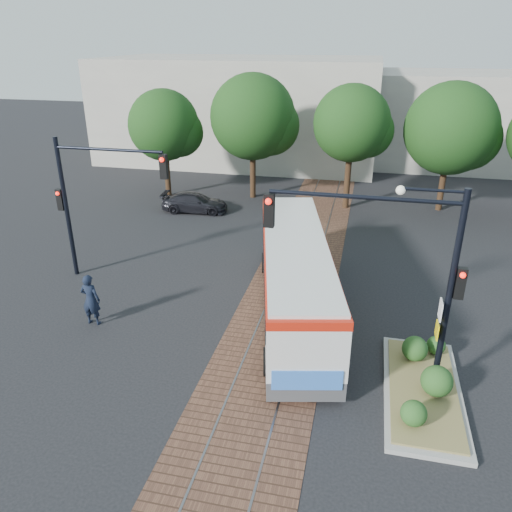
% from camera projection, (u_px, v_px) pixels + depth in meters
% --- Properties ---
extents(ground, '(120.00, 120.00, 0.00)m').
position_uv_depth(ground, '(269.00, 353.00, 16.56)').
color(ground, black).
rests_on(ground, ground).
extents(trackbed, '(3.60, 40.00, 0.02)m').
position_uv_depth(trackbed, '(289.00, 296.00, 20.11)').
color(trackbed, brown).
rests_on(trackbed, ground).
extents(tree_row, '(26.40, 5.60, 7.67)m').
position_uv_depth(tree_row, '(347.00, 125.00, 28.95)').
color(tree_row, '#382314').
rests_on(tree_row, ground).
extents(warehouses, '(40.00, 13.00, 8.00)m').
position_uv_depth(warehouses, '(333.00, 113.00, 40.71)').
color(warehouses, '#ADA899').
rests_on(warehouses, ground).
extents(city_bus, '(4.59, 11.03, 2.89)m').
position_uv_depth(city_bus, '(295.00, 272.00, 18.47)').
color(city_bus, '#434346').
rests_on(city_bus, ground).
extents(traffic_island, '(2.20, 5.20, 1.13)m').
position_uv_depth(traffic_island, '(424.00, 383.00, 14.64)').
color(traffic_island, gray).
rests_on(traffic_island, ground).
extents(signal_pole_main, '(5.49, 0.46, 6.00)m').
position_uv_depth(signal_pole_main, '(406.00, 260.00, 13.36)').
color(signal_pole_main, black).
rests_on(signal_pole_main, ground).
extents(signal_pole_left, '(4.99, 0.34, 6.00)m').
position_uv_depth(signal_pole_left, '(88.00, 191.00, 20.24)').
color(signal_pole_left, black).
rests_on(signal_pole_left, ground).
extents(officer, '(0.72, 0.48, 1.96)m').
position_uv_depth(officer, '(91.00, 300.00, 17.88)').
color(officer, black).
rests_on(officer, ground).
extents(parked_car, '(4.01, 1.92, 1.13)m').
position_uv_depth(parked_car, '(195.00, 202.00, 29.54)').
color(parked_car, black).
rests_on(parked_car, ground).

